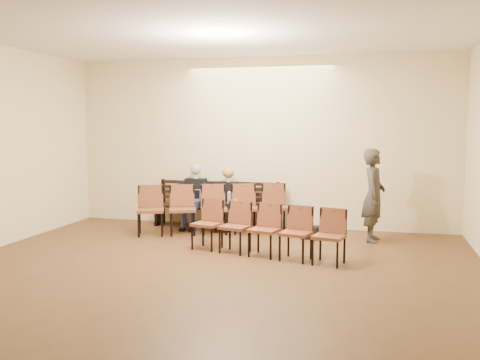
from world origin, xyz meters
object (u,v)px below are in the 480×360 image
object	(u,v)px
seated_man	(194,197)
passerby	(374,188)
seated_woman	(227,202)
chair_row_back	(264,230)
bag	(310,232)
chair_row_front	(214,209)
laptop	(191,202)
water_bottle	(229,203)
bench	(216,216)

from	to	relation	value
seated_man	passerby	xyz separation A→B (m)	(3.60, -0.48, 0.34)
seated_woman	chair_row_back	bearing A→B (deg)	-59.80
chair_row_back	passerby	bearing A→B (deg)	57.05
passerby	chair_row_back	world-z (taller)	passerby
bag	chair_row_front	xyz separation A→B (m)	(-1.89, 0.04, 0.36)
laptop	water_bottle	xyz separation A→B (m)	(0.83, -0.10, 0.01)
seated_man	bench	bearing A→B (deg)	15.36
laptop	bag	bearing A→B (deg)	-6.28
seated_woman	chair_row_back	xyz separation A→B (m)	(1.20, -2.07, -0.13)
seated_woman	bag	distance (m)	1.91
laptop	chair_row_back	xyz separation A→B (m)	(1.90, -1.87, -0.14)
bag	chair_row_back	xyz separation A→B (m)	(-0.57, -1.50, 0.31)
water_bottle	chair_row_front	world-z (taller)	chair_row_front
seated_woman	passerby	world-z (taller)	passerby
chair_row_back	bag	bearing A→B (deg)	83.19
laptop	chair_row_back	size ratio (longest dim) A/B	0.12
bench	water_bottle	world-z (taller)	water_bottle
passerby	bag	bearing A→B (deg)	98.73
bench	seated_man	bearing A→B (deg)	-164.64
bag	seated_man	bearing A→B (deg)	167.06
seated_woman	water_bottle	distance (m)	0.33
bag	passerby	xyz separation A→B (m)	(1.13, 0.09, 0.85)
bench	passerby	bearing A→B (deg)	-10.74
seated_man	seated_woman	bearing A→B (deg)	0.00
bench	seated_woman	bearing A→B (deg)	-24.78
bench	seated_woman	world-z (taller)	seated_woman
bench	seated_woman	xyz separation A→B (m)	(0.26, -0.12, 0.33)
water_bottle	chair_row_back	xyz separation A→B (m)	(1.07, -1.77, -0.15)
bag	laptop	bearing A→B (deg)	171.48
seated_woman	bag	xyz separation A→B (m)	(1.77, -0.57, -0.44)
seated_man	water_bottle	world-z (taller)	seated_man
seated_woman	chair_row_front	bearing A→B (deg)	-102.13
bench	water_bottle	distance (m)	0.67
chair_row_front	seated_woman	bearing A→B (deg)	56.56
water_bottle	chair_row_front	xyz separation A→B (m)	(-0.25, -0.23, -0.09)
seated_man	bag	distance (m)	2.59
bag	chair_row_front	size ratio (longest dim) A/B	0.11
chair_row_front	chair_row_back	size ratio (longest dim) A/B	1.13
bench	chair_row_front	world-z (taller)	chair_row_front
seated_woman	chair_row_front	size ratio (longest dim) A/B	0.38
seated_woman	chair_row_back	world-z (taller)	seated_woman
bench	chair_row_front	size ratio (longest dim) A/B	0.88
seated_woman	water_bottle	world-z (taller)	seated_woman
water_bottle	chair_row_back	size ratio (longest dim) A/B	0.10
seated_man	chair_row_front	size ratio (longest dim) A/B	0.43
water_bottle	passerby	distance (m)	2.81
chair_row_front	chair_row_back	world-z (taller)	chair_row_front
laptop	bench	bearing A→B (deg)	37.99
seated_man	seated_woman	distance (m)	0.70
bench	seated_man	size ratio (longest dim) A/B	2.05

